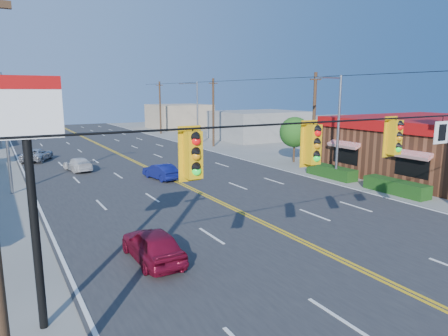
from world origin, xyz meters
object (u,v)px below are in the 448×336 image
kfc (432,145)px  car_blue (161,172)px  signal_span (415,152)px  car_magenta (153,246)px  car_silver (37,155)px  pizza_hut_sign (28,152)px  car_white (78,165)px

kfc → car_blue: (-20.60, 9.03, -1.77)m
signal_span → kfc: signal_span is taller
kfc → car_magenta: size_ratio=4.07×
signal_span → car_silver: 36.19m
pizza_hut_sign → car_white: (5.35, 23.82, -4.62)m
kfc → car_silver: bearing=140.7°
pizza_hut_sign → signal_span: bearing=-20.2°
signal_span → car_blue: size_ratio=6.56×
pizza_hut_sign → car_white: size_ratio=1.76×
signal_span → car_white: (-5.53, 27.82, -4.32)m
car_magenta → car_white: size_ratio=1.03×
car_magenta → car_white: (0.98, 21.11, -0.12)m
car_blue → car_white: (-4.95, 6.80, -0.04)m
car_magenta → car_silver: 28.35m
kfc → car_magenta: bearing=-168.7°
kfc → pizza_hut_sign: bearing=-165.5°
signal_span → car_blue: (-0.58, 21.03, -4.27)m
kfc → signal_span: bearing=-149.1°
pizza_hut_sign → car_silver: bearing=84.8°
car_blue → car_white: car_blue is taller
pizza_hut_sign → car_silver: 31.48m
signal_span → car_blue: 21.46m
car_white → car_blue: bearing=117.3°
car_magenta → kfc: bearing=-169.1°
kfc → car_white: bearing=148.2°
car_blue → car_silver: 15.87m
pizza_hut_sign → car_silver: (2.82, 31.02, -4.57)m
pizza_hut_sign → car_blue: pizza_hut_sign is taller
car_silver → signal_span: bearing=127.8°
kfc → car_silver: kfc is taller
signal_span → pizza_hut_sign: (-10.88, 4.00, 0.30)m
car_blue → car_silver: car_silver is taller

